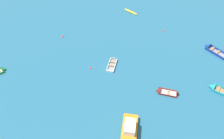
{
  "coord_description": "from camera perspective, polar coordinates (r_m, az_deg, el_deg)",
  "views": [
    {
      "loc": [
        -5.14,
        -0.32,
        24.8
      ],
      "look_at": [
        0.0,
        21.67,
        0.15
      ],
      "focal_mm": 34.05,
      "sensor_mm": 36.0,
      "label": 1
    }
  ],
  "objects": [
    {
      "name": "rowboat_turquoise_back_row_left",
      "position": [
        34.46,
        26.48,
        -4.77
      ],
      "size": [
        3.77,
        3.81,
        1.19
      ],
      "color": "#99754C",
      "rests_on": "ground_plane"
    },
    {
      "name": "motor_launch_orange_far_right",
      "position": [
        26.72,
        4.51,
        -17.63
      ],
      "size": [
        3.78,
        6.14,
        2.24
      ],
      "color": "orange",
      "rests_on": "ground_plane"
    },
    {
      "name": "rowboat_white_far_left",
      "position": [
        34.64,
        0.31,
        2.18
      ],
      "size": [
        2.42,
        3.43,
        1.04
      ],
      "color": "gray",
      "rests_on": "ground_plane"
    },
    {
      "name": "rowboat_green_near_left",
      "position": [
        37.54,
        -27.79,
        -0.36
      ],
      "size": [
        3.32,
        2.07,
        1.03
      ],
      "color": "beige",
      "rests_on": "ground_plane"
    },
    {
      "name": "rowboat_maroon_outer_right",
      "position": [
        31.56,
        13.26,
        -5.73
      ],
      "size": [
        3.13,
        2.33,
        1.02
      ],
      "color": "beige",
      "rests_on": "ground_plane"
    },
    {
      "name": "rowboat_deep_blue_near_camera",
      "position": [
        40.64,
        25.02,
        5.1
      ],
      "size": [
        3.0,
        4.28,
        1.26
      ],
      "color": "gray",
      "rests_on": "ground_plane"
    },
    {
      "name": "kayak_yellow_foreground_center",
      "position": [
        46.38,
        5.05,
        15.22
      ],
      "size": [
        2.42,
        3.11,
        0.33
      ],
      "color": "yellow",
      "rests_on": "ground_plane"
    },
    {
      "name": "mooring_buoy_between_boats_right",
      "position": [
        33.94,
        -5.83,
        0.24
      ],
      "size": [
        0.33,
        0.33,
        0.33
      ],
      "primitive_type": "sphere",
      "color": "red",
      "rests_on": "ground_plane"
    },
    {
      "name": "mooring_buoy_between_boats_left",
      "position": [
        40.68,
        -13.0,
        8.57
      ],
      "size": [
        0.45,
        0.45,
        0.45
      ],
      "primitive_type": "sphere",
      "color": "red",
      "rests_on": "ground_plane"
    },
    {
      "name": "mooring_buoy_near_foreground",
      "position": [
        42.26,
        13.66,
        10.1
      ],
      "size": [
        0.39,
        0.39,
        0.39
      ],
      "primitive_type": "sphere",
      "color": "red",
      "rests_on": "ground_plane"
    }
  ]
}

